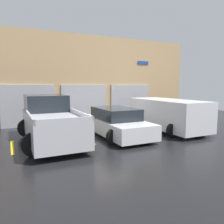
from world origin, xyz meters
TOP-DOWN VIEW (x-y plane):
  - ground_plane at (0.00, 0.00)m, footprint 28.00×28.00m
  - shophouse_building at (-0.01, 3.29)m, footprint 15.56×0.68m
  - pickup_truck at (-3.09, -0.98)m, footprint 2.57×5.17m
  - sedan_white at (0.00, -1.26)m, footprint 2.28×4.59m
  - sedan_side at (3.09, -1.29)m, footprint 2.38×4.78m
  - parking_stripe_far_left at (-4.63, -1.29)m, footprint 0.12×2.20m
  - parking_stripe_left at (-1.54, -1.29)m, footprint 0.12×2.20m
  - parking_stripe_centre at (1.54, -1.29)m, footprint 0.12×2.20m
  - parking_stripe_right at (4.63, -1.29)m, footprint 0.12×2.20m

SIDE VIEW (x-z plane):
  - ground_plane at x=0.00m, z-range 0.00..0.00m
  - parking_stripe_far_left at x=-4.63m, z-range 0.00..0.01m
  - parking_stripe_left at x=-1.54m, z-range 0.00..0.01m
  - parking_stripe_centre at x=1.54m, z-range 0.00..0.01m
  - parking_stripe_right at x=4.63m, z-range 0.00..0.01m
  - sedan_white at x=0.00m, z-range -0.04..1.31m
  - sedan_side at x=3.09m, z-range 0.07..1.73m
  - pickup_truck at x=-3.09m, z-range -0.07..1.91m
  - shophouse_building at x=-0.01m, z-range -0.05..5.59m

